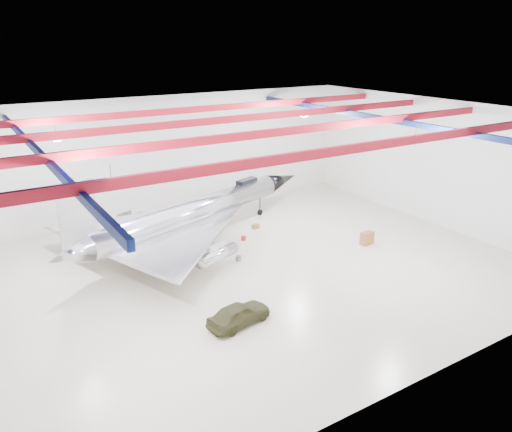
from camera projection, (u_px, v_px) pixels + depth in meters
floor at (239, 272)px, 35.61m from camera, size 40.00×40.00×0.00m
wall_back at (156, 157)px, 45.75m from camera, size 40.00×0.00×40.00m
wall_right at (435, 163)px, 43.73m from camera, size 0.00×30.00×30.00m
ceiling at (237, 117)px, 31.91m from camera, size 40.00×40.00×0.00m
ceiling_structure at (237, 128)px, 32.14m from camera, size 39.50×29.50×1.08m
jet_aircraft at (193, 215)px, 40.02m from camera, size 26.03×19.56×7.35m
jeep at (239, 314)px, 28.95m from camera, size 4.22×2.32×1.36m
desk at (367, 238)px, 40.34m from camera, size 1.19×0.68×1.05m
crate_ply at (171, 271)px, 35.46m from camera, size 0.57×0.50×0.34m
toolbox_red at (178, 245)px, 39.95m from camera, size 0.55×0.47×0.34m
engine_drum at (238, 258)px, 37.46m from camera, size 0.44×0.44×0.39m
parts_bin at (256, 226)px, 43.82m from camera, size 0.61×0.52×0.39m
crate_small at (70, 257)px, 37.78m from camera, size 0.35×0.28×0.23m
tool_chest at (244, 238)px, 41.29m from camera, size 0.48×0.48×0.34m
oil_barrel at (218, 251)px, 38.78m from camera, size 0.72×0.65×0.41m
spares_box at (181, 235)px, 41.83m from camera, size 0.53×0.53×0.38m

